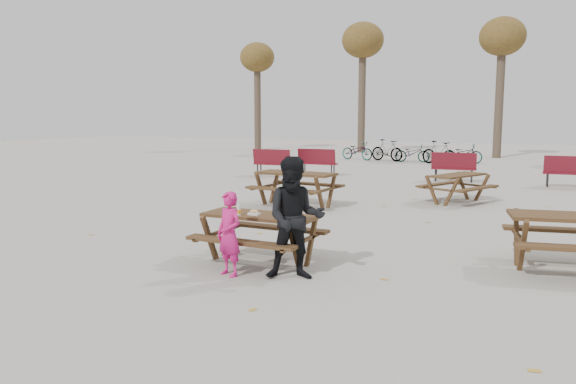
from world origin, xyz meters
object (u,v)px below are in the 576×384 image
at_px(food_tray, 254,214).
at_px(picnic_table_far, 457,188).
at_px(adult, 295,218).
at_px(picnic_table_north, 296,189).
at_px(main_picnic_table, 260,226).
at_px(soda_bottle, 239,210).
at_px(child, 229,234).

height_order(food_tray, picnic_table_far, food_tray).
relative_size(adult, picnic_table_north, 0.87).
distance_m(food_tray, adult, 1.02).
height_order(main_picnic_table, adult, adult).
distance_m(main_picnic_table, soda_bottle, 0.42).
distance_m(main_picnic_table, picnic_table_far, 7.83).
height_order(food_tray, soda_bottle, soda_bottle).
height_order(food_tray, picnic_table_north, picnic_table_north).
relative_size(child, picnic_table_north, 0.61).
xyz_separation_m(main_picnic_table, picnic_table_far, (1.75, 7.62, -0.21)).
relative_size(food_tray, soda_bottle, 1.06).
bearing_deg(food_tray, picnic_table_north, 108.70).
bearing_deg(adult, food_tray, 129.07).
bearing_deg(picnic_table_north, child, -69.68).
bearing_deg(picnic_table_far, child, -169.09).
xyz_separation_m(adult, picnic_table_north, (-2.72, 5.76, -0.44)).
bearing_deg(picnic_table_far, food_tray, -170.15).
xyz_separation_m(soda_bottle, picnic_table_far, (2.00, 7.84, -0.47)).
bearing_deg(picnic_table_far, picnic_table_north, 146.75).
distance_m(soda_bottle, picnic_table_far, 8.11).
bearing_deg(adult, child, 172.02).
bearing_deg(soda_bottle, picnic_table_north, 106.35).
height_order(child, adult, adult).
bearing_deg(soda_bottle, main_picnic_table, 41.23).
height_order(main_picnic_table, food_tray, food_tray).
bearing_deg(soda_bottle, picnic_table_far, 75.70).
distance_m(main_picnic_table, picnic_table_north, 5.53).
xyz_separation_m(soda_bottle, adult, (1.12, -0.33, 0.02)).
bearing_deg(picnic_table_north, main_picnic_table, -66.76).
bearing_deg(main_picnic_table, adult, -32.12).
xyz_separation_m(food_tray, child, (-0.00, -0.73, -0.18)).
distance_m(adult, picnic_table_north, 6.39).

